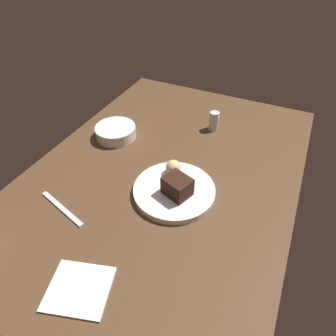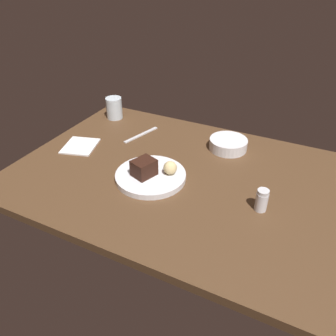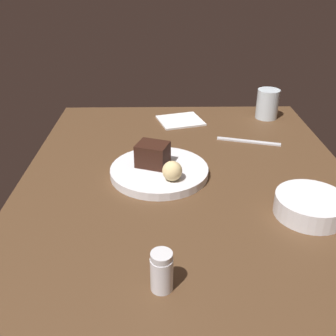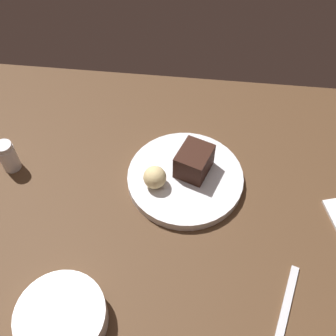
% 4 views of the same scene
% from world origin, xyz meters
% --- Properties ---
extents(dining_table, '(1.20, 0.84, 0.03)m').
position_xyz_m(dining_table, '(0.00, 0.00, 0.01)').
color(dining_table, '#4C331E').
rests_on(dining_table, ground).
extents(dessert_plate, '(0.25, 0.25, 0.02)m').
position_xyz_m(dessert_plate, '(-0.08, -0.07, 0.04)').
color(dessert_plate, silver).
rests_on(dessert_plate, dining_table).
extents(chocolate_cake_slice, '(0.09, 0.09, 0.06)m').
position_xyz_m(chocolate_cake_slice, '(-0.10, -0.09, 0.08)').
color(chocolate_cake_slice, black).
rests_on(chocolate_cake_slice, dessert_plate).
extents(bread_roll, '(0.05, 0.05, 0.05)m').
position_xyz_m(bread_roll, '(-0.02, -0.04, 0.07)').
color(bread_roll, '#DBC184').
rests_on(bread_roll, dessert_plate).
extents(salt_shaker, '(0.04, 0.04, 0.07)m').
position_xyz_m(salt_shaker, '(0.31, -0.07, 0.07)').
color(salt_shaker, silver).
rests_on(salt_shaker, dining_table).
extents(side_bowl, '(0.15, 0.15, 0.04)m').
position_xyz_m(side_bowl, '(0.10, 0.25, 0.05)').
color(side_bowl, silver).
rests_on(side_bowl, dining_table).
extents(butter_knife, '(0.07, 0.19, 0.01)m').
position_xyz_m(butter_knife, '(-0.28, 0.20, 0.03)').
color(butter_knife, silver).
rests_on(butter_knife, dining_table).
extents(folded_napkin, '(0.16, 0.17, 0.01)m').
position_xyz_m(folded_napkin, '(-0.45, -0.00, 0.03)').
color(folded_napkin, white).
rests_on(folded_napkin, dining_table).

